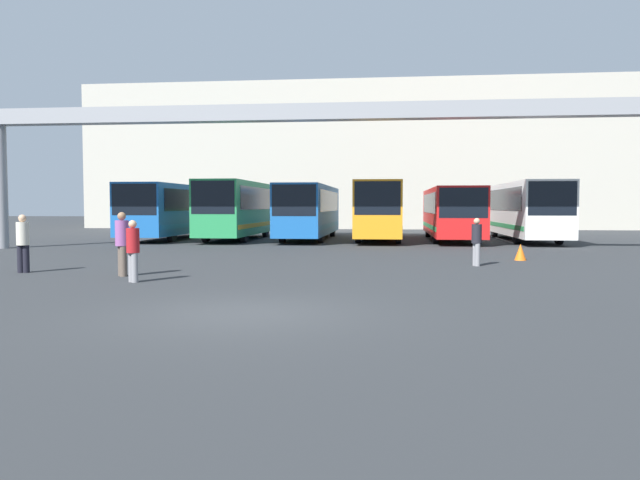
# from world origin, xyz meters

# --- Properties ---
(ground_plane) EXTENTS (200.00, 200.00, 0.00)m
(ground_plane) POSITION_xyz_m (0.00, 0.00, 0.00)
(ground_plane) COLOR #2D3033
(building_backdrop) EXTENTS (48.72, 12.00, 12.65)m
(building_backdrop) POSITION_xyz_m (0.00, 47.49, 6.32)
(building_backdrop) COLOR #B7B2A3
(building_backdrop) RESTS_ON ground
(overhead_gantry) EXTENTS (31.22, 0.80, 6.39)m
(overhead_gantry) POSITION_xyz_m (0.00, 15.97, 5.44)
(overhead_gantry) COLOR gray
(overhead_gantry) RESTS_ON ground
(bus_slot_0) EXTENTS (2.60, 10.78, 3.20)m
(bus_slot_0) POSITION_xyz_m (-10.27, 24.62, 1.85)
(bus_slot_0) COLOR #1959A5
(bus_slot_0) RESTS_ON ground
(bus_slot_1) EXTENTS (2.46, 10.30, 3.35)m
(bus_slot_1) POSITION_xyz_m (-6.16, 24.38, 1.92)
(bus_slot_1) COLOR #268C4C
(bus_slot_1) RESTS_ON ground
(bus_slot_2) EXTENTS (2.43, 12.27, 3.14)m
(bus_slot_2) POSITION_xyz_m (-2.05, 25.37, 1.81)
(bus_slot_2) COLOR #1959A5
(bus_slot_2) RESTS_ON ground
(bus_slot_3) EXTENTS (2.47, 11.26, 3.28)m
(bus_slot_3) POSITION_xyz_m (2.05, 24.86, 1.89)
(bus_slot_3) COLOR orange
(bus_slot_3) RESTS_ON ground
(bus_slot_4) EXTENTS (2.54, 12.34, 2.96)m
(bus_slot_4) POSITION_xyz_m (6.16, 25.40, 1.71)
(bus_slot_4) COLOR red
(bus_slot_4) RESTS_ON ground
(bus_slot_5) EXTENTS (2.46, 12.49, 3.25)m
(bus_slot_5) POSITION_xyz_m (10.27, 25.48, 1.87)
(bus_slot_5) COLOR silver
(bus_slot_5) RESTS_ON ground
(pedestrian_mid_left) EXTENTS (0.36, 0.36, 1.73)m
(pedestrian_mid_left) POSITION_xyz_m (-8.15, 6.14, 0.92)
(pedestrian_mid_left) COLOR black
(pedestrian_mid_left) RESTS_ON ground
(pedestrian_mid_right) EXTENTS (0.38, 0.38, 1.81)m
(pedestrian_mid_right) POSITION_xyz_m (-4.84, 5.60, 0.96)
(pedestrian_mid_right) COLOR brown
(pedestrian_mid_right) RESTS_ON ground
(pedestrian_near_right) EXTENTS (0.34, 0.34, 1.62)m
(pedestrian_near_right) POSITION_xyz_m (-3.97, 4.31, 0.86)
(pedestrian_near_right) COLOR gray
(pedestrian_near_right) RESTS_ON ground
(pedestrian_near_center) EXTENTS (0.33, 0.33, 1.58)m
(pedestrian_near_center) POSITION_xyz_m (5.51, 9.78, 0.84)
(pedestrian_near_center) COLOR gray
(pedestrian_near_center) RESTS_ON ground
(traffic_cone) EXTENTS (0.42, 0.42, 0.60)m
(traffic_cone) POSITION_xyz_m (7.40, 12.13, 0.30)
(traffic_cone) COLOR orange
(traffic_cone) RESTS_ON ground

